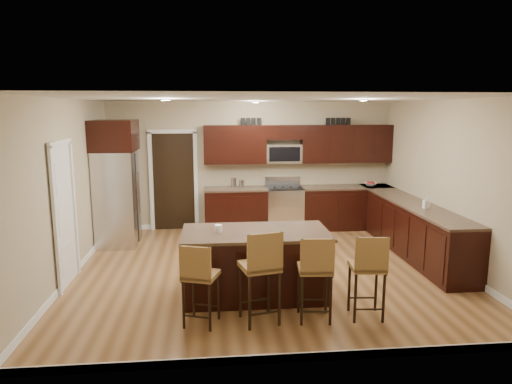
{
  "coord_description": "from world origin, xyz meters",
  "views": [
    {
      "loc": [
        -0.84,
        -6.95,
        2.54
      ],
      "look_at": [
        -0.12,
        0.4,
        1.2
      ],
      "focal_mm": 32.0,
      "sensor_mm": 36.0,
      "label": 1
    }
  ],
  "objects": [
    {
      "name": "floor",
      "position": [
        0.0,
        0.0,
        0.0
      ],
      "size": [
        6.0,
        6.0,
        0.0
      ],
      "primitive_type": "plane",
      "color": "brown",
      "rests_on": "ground"
    },
    {
      "name": "ceiling",
      "position": [
        0.0,
        0.0,
        2.7
      ],
      "size": [
        6.0,
        6.0,
        0.0
      ],
      "primitive_type": "plane",
      "rotation": [
        3.14,
        0.0,
        0.0
      ],
      "color": "silver",
      "rests_on": "wall_back"
    },
    {
      "name": "wall_back",
      "position": [
        0.0,
        2.75,
        1.35
      ],
      "size": [
        6.0,
        0.0,
        6.0
      ],
      "primitive_type": "plane",
      "rotation": [
        1.57,
        0.0,
        0.0
      ],
      "color": "tan",
      "rests_on": "floor"
    },
    {
      "name": "wall_left",
      "position": [
        -3.0,
        0.0,
        1.35
      ],
      "size": [
        0.0,
        5.5,
        5.5
      ],
      "primitive_type": "plane",
      "rotation": [
        1.57,
        0.0,
        1.57
      ],
      "color": "tan",
      "rests_on": "floor"
    },
    {
      "name": "wall_right",
      "position": [
        3.0,
        0.0,
        1.35
      ],
      "size": [
        0.0,
        5.5,
        5.5
      ],
      "primitive_type": "plane",
      "rotation": [
        1.57,
        0.0,
        -1.57
      ],
      "color": "tan",
      "rests_on": "floor"
    },
    {
      "name": "base_cabinets",
      "position": [
        1.9,
        1.45,
        0.46
      ],
      "size": [
        4.02,
        3.96,
        0.92
      ],
      "color": "black",
      "rests_on": "floor"
    },
    {
      "name": "upper_cabinets",
      "position": [
        1.04,
        2.58,
        1.84
      ],
      "size": [
        4.0,
        0.33,
        0.8
      ],
      "color": "black",
      "rests_on": "wall_back"
    },
    {
      "name": "range",
      "position": [
        0.68,
        2.45,
        0.47
      ],
      "size": [
        0.76,
        0.64,
        1.11
      ],
      "color": "silver",
      "rests_on": "floor"
    },
    {
      "name": "microwave",
      "position": [
        0.68,
        2.6,
        1.62
      ],
      "size": [
        0.76,
        0.31,
        0.4
      ],
      "primitive_type": "cube",
      "color": "silver",
      "rests_on": "upper_cabinets"
    },
    {
      "name": "doorway",
      "position": [
        -1.65,
        2.73,
        1.03
      ],
      "size": [
        0.85,
        0.03,
        2.06
      ],
      "primitive_type": "cube",
      "color": "black",
      "rests_on": "floor"
    },
    {
      "name": "pantry_door",
      "position": [
        -2.98,
        -0.3,
        1.02
      ],
      "size": [
        0.03,
        0.8,
        2.04
      ],
      "primitive_type": "cube",
      "color": "white",
      "rests_on": "floor"
    },
    {
      "name": "letter_decor",
      "position": [
        0.9,
        2.58,
        2.29
      ],
      "size": [
        2.2,
        0.03,
        0.15
      ],
      "primitive_type": null,
      "color": "black",
      "rests_on": "upper_cabinets"
    },
    {
      "name": "island",
      "position": [
        -0.26,
        -1.01,
        0.43
      ],
      "size": [
        1.99,
        1.05,
        0.92
      ],
      "rotation": [
        0.0,
        0.0,
        -0.0
      ],
      "color": "black",
      "rests_on": "floor"
    },
    {
      "name": "stool_left",
      "position": [
        -1.01,
        -1.85,
        0.63
      ],
      "size": [
        0.48,
        0.48,
        1.01
      ],
      "rotation": [
        0.0,
        0.0,
        -0.33
      ],
      "color": "olive",
      "rests_on": "floor"
    },
    {
      "name": "stool_mid",
      "position": [
        -0.28,
        -1.86,
        0.72
      ],
      "size": [
        0.52,
        0.52,
        1.15
      ],
      "rotation": [
        0.0,
        0.0,
        0.23
      ],
      "color": "olive",
      "rests_on": "floor"
    },
    {
      "name": "stool_right",
      "position": [
        0.38,
        -1.85,
        0.67
      ],
      "size": [
        0.43,
        0.43,
        1.07
      ],
      "rotation": [
        0.0,
        0.0,
        -0.09
      ],
      "color": "olive",
      "rests_on": "floor"
    },
    {
      "name": "refrigerator",
      "position": [
        -2.62,
        1.68,
        1.21
      ],
      "size": [
        0.79,
        0.95,
        2.35
      ],
      "color": "silver",
      "rests_on": "floor"
    },
    {
      "name": "floor_mat",
      "position": [
        -0.19,
        1.73,
        0.01
      ],
      "size": [
        1.04,
        0.76,
        0.01
      ],
      "primitive_type": "cube",
      "rotation": [
        0.0,
        0.0,
        -0.12
      ],
      "color": "brown",
      "rests_on": "floor"
    },
    {
      "name": "fruit_bowl",
      "position": [
        2.56,
        2.45,
        0.95
      ],
      "size": [
        0.34,
        0.34,
        0.07
      ],
      "primitive_type": "imported",
      "rotation": [
        0.0,
        0.0,
        -0.3
      ],
      "color": "silver",
      "rests_on": "base_cabinets"
    },
    {
      "name": "soap_bottle",
      "position": [
        2.7,
        0.16,
        1.02
      ],
      "size": [
        0.09,
        0.1,
        0.2
      ],
      "primitive_type": "imported",
      "rotation": [
        0.0,
        0.0,
        0.03
      ],
      "color": "#B2B2B2",
      "rests_on": "base_cabinets"
    },
    {
      "name": "canister_tall",
      "position": [
        -0.39,
        2.45,
        1.03
      ],
      "size": [
        0.12,
        0.12,
        0.21
      ],
      "primitive_type": "cylinder",
      "color": "silver",
      "rests_on": "base_cabinets"
    },
    {
      "name": "canister_short",
      "position": [
        -0.23,
        2.45,
        1.0
      ],
      "size": [
        0.11,
        0.11,
        0.17
      ],
      "primitive_type": "cylinder",
      "color": "silver",
      "rests_on": "base_cabinets"
    },
    {
      "name": "island_jar",
      "position": [
        -0.76,
        -1.01,
        0.97
      ],
      "size": [
        0.1,
        0.1,
        0.1
      ],
      "primitive_type": "cylinder",
      "color": "white",
      "rests_on": "island"
    },
    {
      "name": "stool_extra",
      "position": [
        1.03,
        -1.85,
        0.67
      ],
      "size": [
        0.43,
        0.43,
        1.07
      ],
      "rotation": [
        0.0,
        0.0,
        -0.09
      ],
      "color": "olive",
      "rests_on": "floor"
    }
  ]
}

